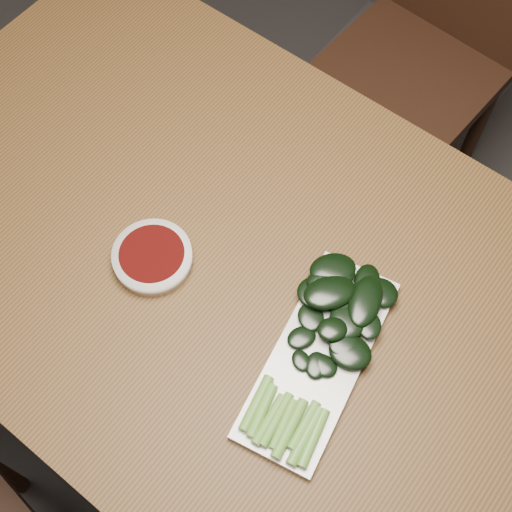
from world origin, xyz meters
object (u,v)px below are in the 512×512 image
object	(u,v)px
chair_far	(428,43)
gai_lan	(328,333)
serving_plate	(318,358)
sauce_bowl	(153,257)
table	(258,297)

from	to	relation	value
chair_far	gai_lan	xyz separation A→B (m)	(0.28, -0.85, 0.29)
chair_far	serving_plate	world-z (taller)	chair_far
sauce_bowl	gai_lan	bearing A→B (deg)	11.79
chair_far	gai_lan	distance (m)	0.94
sauce_bowl	gai_lan	distance (m)	0.30
table	serving_plate	bearing A→B (deg)	-18.96
chair_far	serving_plate	xyz separation A→B (m)	(0.28, -0.88, 0.27)
gai_lan	serving_plate	bearing A→B (deg)	-76.88
table	gai_lan	world-z (taller)	gai_lan
table	sauce_bowl	bearing A→B (deg)	-152.20
chair_far	sauce_bowl	xyz separation A→B (m)	(-0.01, -0.91, 0.28)
chair_far	serving_plate	distance (m)	0.96
chair_far	serving_plate	bearing A→B (deg)	-68.90
gai_lan	chair_far	bearing A→B (deg)	108.09
chair_far	sauce_bowl	world-z (taller)	chair_far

